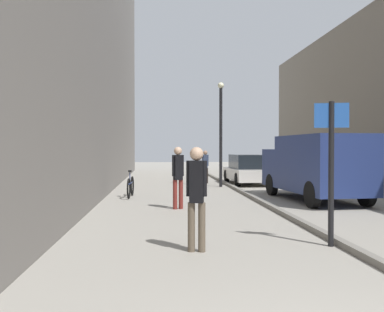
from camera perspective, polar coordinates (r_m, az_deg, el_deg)
ground_plane at (r=14.64m, az=2.17°, el=-5.87°), size 80.00×80.00×0.00m
kerb_strip at (r=14.90m, az=8.25°, el=-5.53°), size 0.16×40.00×0.12m
pedestrian_main_foreground at (r=7.25m, az=0.62°, el=-4.75°), size 0.35×0.24×1.78m
pedestrian_mid_block at (r=12.34m, az=-1.89°, el=-2.31°), size 0.35×0.26×1.80m
pedestrian_far_crossing at (r=21.38m, az=1.79°, el=-1.13°), size 0.33×0.21×1.65m
delivery_van at (r=14.89m, az=16.12°, el=-1.22°), size 2.32×5.17×2.19m
parked_car at (r=21.23m, az=7.53°, el=-1.80°), size 1.90×4.23×1.45m
street_sign_post at (r=8.01m, az=18.14°, el=-0.56°), size 0.59×0.18×2.60m
lamp_post at (r=19.46m, az=3.88°, el=3.87°), size 0.28×0.28×4.76m
bicycle_leaning at (r=15.50m, az=-8.23°, el=-4.08°), size 0.15×1.77×0.98m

